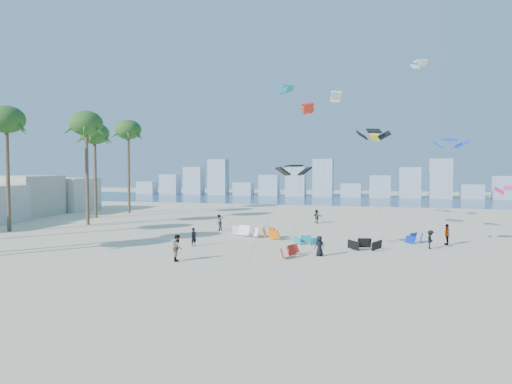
# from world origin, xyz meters

# --- Properties ---
(ground) EXTENTS (220.00, 220.00, 0.00)m
(ground) POSITION_xyz_m (0.00, 0.00, 0.00)
(ground) COLOR beige
(ground) RESTS_ON ground
(ocean) EXTENTS (220.00, 220.00, 0.00)m
(ocean) POSITION_xyz_m (0.00, 72.00, 0.01)
(ocean) COLOR navy
(ocean) RESTS_ON ground
(kitesurfer_near) EXTENTS (0.61, 0.69, 1.59)m
(kitesurfer_near) POSITION_xyz_m (-1.49, 12.12, 0.79)
(kitesurfer_near) COLOR black
(kitesurfer_near) RESTS_ON ground
(kitesurfer_mid) EXTENTS (0.98, 1.11, 1.91)m
(kitesurfer_mid) POSITION_xyz_m (-0.20, 5.83, 0.95)
(kitesurfer_mid) COLOR gray
(kitesurfer_mid) RESTS_ON ground
(kitesurfers_far) EXTENTS (28.56, 22.22, 1.85)m
(kitesurfers_far) POSITION_xyz_m (11.57, 20.48, 0.84)
(kitesurfers_far) COLOR black
(kitesurfers_far) RESTS_ON ground
(grounded_kites) EXTENTS (18.47, 12.31, 1.03)m
(grounded_kites) POSITION_xyz_m (7.27, 16.02, 0.45)
(grounded_kites) COLOR #0E8AAA
(grounded_kites) RESTS_ON ground
(flying_kites) EXTENTS (28.33, 29.39, 18.46)m
(flying_kites) POSITION_xyz_m (13.46, 22.37, 11.69)
(flying_kites) COLOR black
(flying_kites) RESTS_ON ground
(palm_row) EXTENTS (8.96, 44.80, 13.54)m
(palm_row) POSITION_xyz_m (-21.50, 16.16, 11.15)
(palm_row) COLOR brown
(palm_row) RESTS_ON ground
(distant_skyline) EXTENTS (85.00, 3.00, 8.40)m
(distant_skyline) POSITION_xyz_m (-1.19, 82.00, 3.09)
(distant_skyline) COLOR #9EADBF
(distant_skyline) RESTS_ON ground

